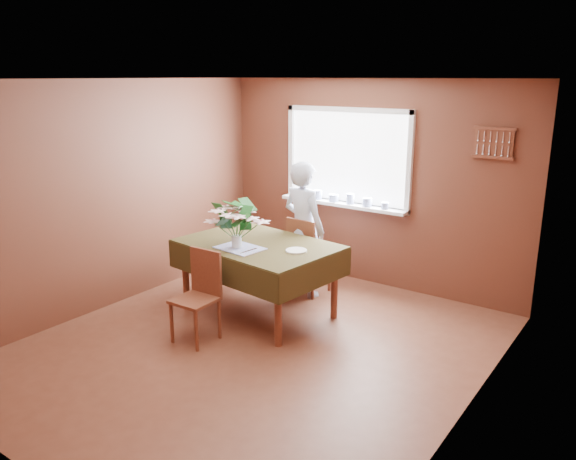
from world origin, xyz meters
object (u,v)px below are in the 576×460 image
Objects in this scene: dining_table at (258,252)px; seated_woman at (304,229)px; chair_far at (306,253)px; chair_near at (200,291)px; flower_bouquet at (236,220)px.

dining_table is 1.10× the size of seated_woman.
seated_woman reaches higher than chair_far.
chair_near is (-0.08, -0.81, -0.21)m from dining_table.
seated_woman reaches higher than flower_bouquet.
flower_bouquet is (-0.07, -0.26, 0.39)m from dining_table.
chair_far is 0.29m from seated_woman.
dining_table is 0.79m from chair_far.
chair_far is at bearing -150.92° from seated_woman.
flower_bouquet is (-0.19, -1.02, 0.59)m from chair_far.
chair_far is 1.76× the size of flower_bouquet.
dining_table is at bearing 84.95° from chair_far.
dining_table is 1.97× the size of chair_near.
chair_far is at bearing 88.15° from dining_table.
chair_far is at bearing 79.63° from flower_bouquet.
dining_table is at bearing 93.44° from seated_woman.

